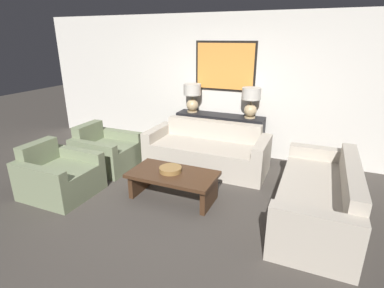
% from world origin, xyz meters
% --- Properties ---
extents(ground_plane, '(20.00, 20.00, 0.00)m').
position_xyz_m(ground_plane, '(0.00, 0.00, 0.00)').
color(ground_plane, '#3D3833').
extents(back_wall, '(8.29, 0.12, 2.65)m').
position_xyz_m(back_wall, '(0.00, 2.49, 1.33)').
color(back_wall, beige).
rests_on(back_wall, ground_plane).
extents(console_table, '(1.70, 0.39, 0.81)m').
position_xyz_m(console_table, '(0.00, 2.22, 0.41)').
color(console_table, black).
rests_on(console_table, ground_plane).
extents(table_lamp_left, '(0.34, 0.34, 0.56)m').
position_xyz_m(table_lamp_left, '(-0.58, 2.22, 1.15)').
color(table_lamp_left, tan).
rests_on(table_lamp_left, console_table).
extents(table_lamp_right, '(0.34, 0.34, 0.56)m').
position_xyz_m(table_lamp_right, '(0.58, 2.22, 1.15)').
color(table_lamp_right, tan).
rests_on(table_lamp_right, console_table).
extents(couch_by_back_wall, '(2.12, 0.89, 0.79)m').
position_xyz_m(couch_by_back_wall, '(0.00, 1.53, 0.29)').
color(couch_by_back_wall, '#ADA393').
rests_on(couch_by_back_wall, ground_plane).
extents(couch_by_side, '(0.89, 2.12, 0.79)m').
position_xyz_m(couch_by_side, '(1.87, 0.57, 0.29)').
color(couch_by_side, '#ADA393').
rests_on(couch_by_side, ground_plane).
extents(coffee_table, '(1.24, 0.67, 0.40)m').
position_xyz_m(coffee_table, '(-0.06, 0.30, 0.30)').
color(coffee_table, '#3D2616').
rests_on(coffee_table, ground_plane).
extents(decorative_bowl, '(0.32, 0.32, 0.07)m').
position_xyz_m(decorative_bowl, '(-0.11, 0.33, 0.44)').
color(decorative_bowl, olive).
rests_on(decorative_bowl, coffee_table).
extents(armchair_near_back_wall, '(0.95, 0.89, 0.76)m').
position_xyz_m(armchair_near_back_wall, '(-1.68, 0.84, 0.27)').
color(armchair_near_back_wall, '#707A5B').
rests_on(armchair_near_back_wall, ground_plane).
extents(armchair_near_camera, '(0.95, 0.89, 0.76)m').
position_xyz_m(armchair_near_camera, '(-1.68, -0.23, 0.27)').
color(armchair_near_camera, '#707A5B').
rests_on(armchair_near_camera, ground_plane).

